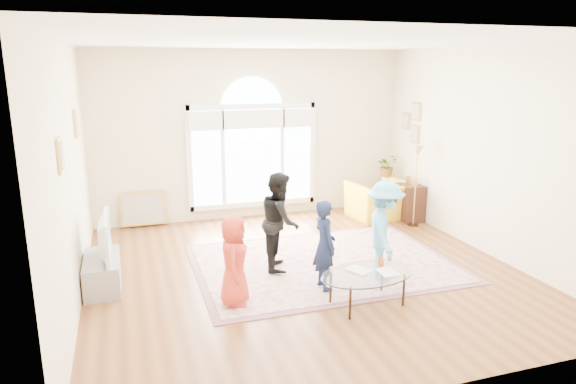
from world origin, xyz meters
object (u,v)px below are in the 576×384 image
object	(u,v)px
area_rug	(324,263)
tv_console	(102,273)
television	(100,237)
armchair	(380,200)
coffee_table	(368,275)

from	to	relation	value
area_rug	tv_console	bearing A→B (deg)	177.65
television	armchair	size ratio (longest dim) A/B	0.90
television	coffee_table	distance (m)	3.50
coffee_table	armchair	world-z (taller)	armchair
tv_console	coffee_table	xyz separation A→B (m)	(3.12, -1.55, 0.19)
television	coffee_table	size ratio (longest dim) A/B	0.75
tv_console	coffee_table	bearing A→B (deg)	-26.42
area_rug	television	world-z (taller)	television
armchair	coffee_table	bearing A→B (deg)	53.16
area_rug	armchair	distance (m)	2.72
area_rug	tv_console	xyz separation A→B (m)	(-3.12, 0.13, 0.20)
area_rug	coffee_table	world-z (taller)	coffee_table
tv_console	television	distance (m)	0.49
television	coffee_table	xyz separation A→B (m)	(3.12, -1.55, -0.30)
coffee_table	armchair	distance (m)	3.84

